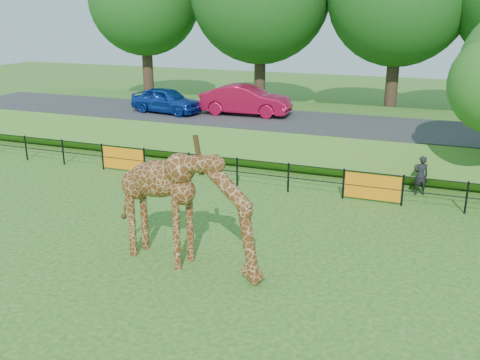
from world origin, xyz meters
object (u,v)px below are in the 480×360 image
(giraffe, at_px, (187,209))
(car_blue, at_px, (166,100))
(car_red, at_px, (246,100))
(visitor, at_px, (421,175))

(giraffe, xyz_separation_m, car_blue, (-7.21, 12.14, 0.49))
(car_blue, relative_size, car_red, 0.84)
(giraffe, bearing_deg, car_blue, 130.28)
(car_blue, height_order, visitor, car_blue)
(giraffe, distance_m, car_blue, 14.12)
(car_blue, bearing_deg, visitor, -99.20)
(car_red, distance_m, visitor, 10.05)
(car_red, height_order, visitor, car_red)
(car_blue, height_order, car_red, car_red)
(car_red, bearing_deg, visitor, -123.07)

